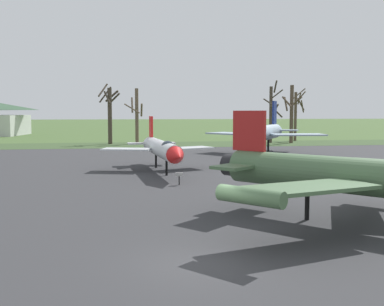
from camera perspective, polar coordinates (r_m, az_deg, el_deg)
name	(u,v)px	position (r m, az deg, el deg)	size (l,w,h in m)	color
ground_plane	(200,265)	(15.15, 0.97, -13.52)	(600.00, 600.00, 0.00)	#425B2D
asphalt_apron	(154,181)	(32.59, -4.71, -3.45)	(78.19, 59.99, 0.05)	#333335
grass_verge_strip	(134,145)	(68.34, -7.15, 0.97)	(138.19, 12.00, 0.06)	#364C29
jet_fighter_front_left	(262,133)	(52.07, 8.55, 2.44)	(12.37, 16.22, 6.19)	#8EA3B2
info_placard_front_left	(244,159)	(43.05, 6.36, -0.69)	(0.48, 0.21, 0.90)	black
jet_fighter_front_right	(382,178)	(19.95, 22.20, -2.82)	(12.97, 13.49, 4.89)	#4C6B47
jet_fighter_rear_left	(162,148)	(37.11, -3.74, 0.56)	(9.56, 13.88, 4.44)	silver
info_placard_rear_left	(179,178)	(30.56, -1.58, -3.02)	(0.49, 0.29, 0.89)	black
bare_tree_far_left	(110,112)	(70.77, -10.05, 5.01)	(3.34, 2.65, 9.13)	#42382D
bare_tree_left_of_center	(137,115)	(70.71, -6.79, 4.66)	(2.76, 2.73, 8.36)	brown
bare_tree_center	(272,112)	(73.42, 9.74, 4.99)	(3.01, 3.42, 9.69)	#42382D
bare_tree_right_of_center	(291,112)	(73.47, 12.05, 4.89)	(2.91, 2.84, 8.94)	brown
bare_tree_far_right	(297,113)	(79.22, 12.68, 4.83)	(2.12, 3.44, 8.78)	brown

